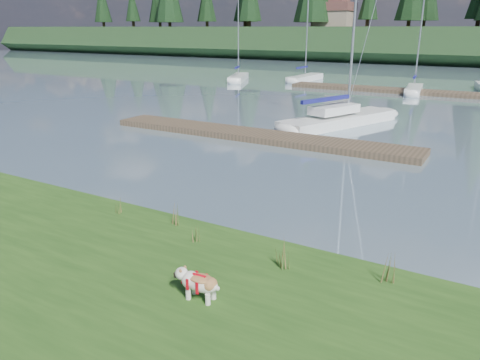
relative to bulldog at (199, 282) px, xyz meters
The scene contains 18 objects.
ground 34.65m from the bulldog, 93.66° to the left, with size 200.00×200.00×0.00m, color #7891A1.
bank 2.69m from the bulldog, 147.10° to the right, with size 60.00×9.00×0.35m, color #2D531A.
ridge 77.62m from the bulldog, 91.63° to the left, with size 200.00×20.00×5.00m, color #1D351A.
bulldog is the anchor object (origin of this frame).
sailboat_main 19.65m from the bulldog, 100.17° to the left, with size 4.95×9.05×12.97m.
dock_near 14.93m from the bulldog, 114.60° to the left, with size 16.00×2.00×0.30m, color #4C3D2C.
dock_far 34.57m from the bulldog, 90.35° to the left, with size 26.00×2.20×0.30m, color #4C3D2C.
sailboat_bg_0 41.53m from the bulldog, 119.39° to the left, with size 3.66×6.61×9.74m.
sailboat_bg_1 41.99m from the bulldog, 109.75° to the left, with size 1.60×6.97×10.46m.
sailboat_bg_2 35.27m from the bulldog, 94.58° to the left, with size 1.82×5.85×8.89m.
weed_0 3.52m from the bulldog, 135.51° to the left, with size 0.17×0.14×0.63m.
weed_1 2.43m from the bulldog, 126.70° to the left, with size 0.17×0.14×0.49m.
weed_2 2.05m from the bulldog, 64.65° to the left, with size 0.17×0.14×0.71m.
weed_3 4.96m from the bulldog, 151.39° to the left, with size 0.17×0.14×0.57m.
weed_4 2.02m from the bulldog, 70.05° to the left, with size 0.17×0.14×0.39m.
weed_5 3.74m from the bulldog, 38.38° to the left, with size 0.17×0.14×0.71m.
mud_lip 3.76m from the bulldog, 126.71° to the left, with size 60.00×0.50×0.14m, color #33281C.
house_0 78.68m from the bulldog, 107.99° to the left, with size 6.30×5.30×4.65m.
Camera 1 is at (6.73, -10.79, 5.20)m, focal length 35.00 mm.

